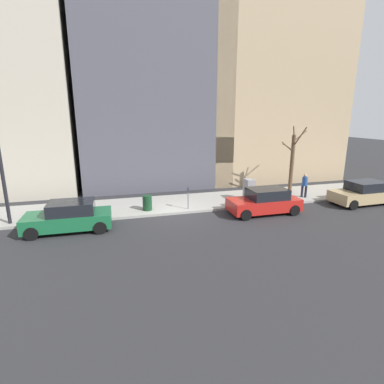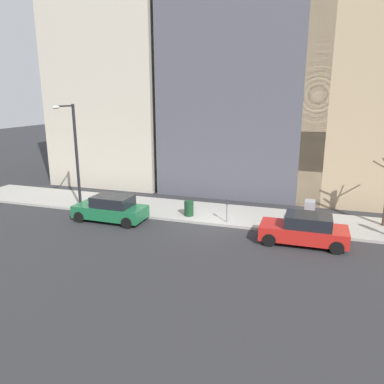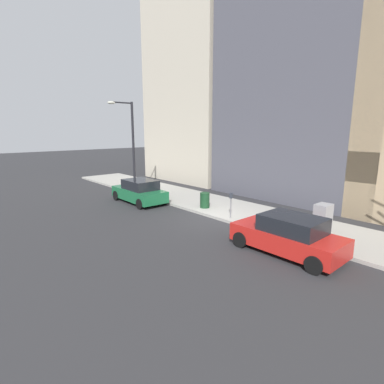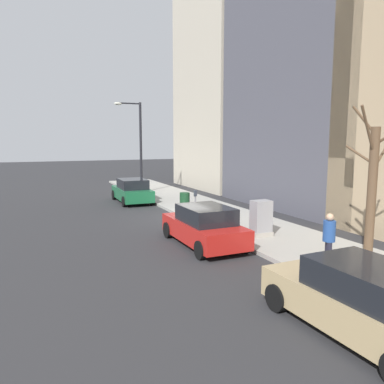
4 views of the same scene
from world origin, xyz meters
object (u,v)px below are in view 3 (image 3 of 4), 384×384
(office_tower_right, at_px, (210,43))
(office_block_center, at_px, (326,79))
(utility_box, at_px, (322,221))
(streetlamp, at_px, (130,139))
(parking_meter, at_px, (231,202))
(trash_bin, at_px, (205,200))
(parked_car_green, at_px, (139,191))
(parked_car_red, at_px, (288,235))

(office_tower_right, bearing_deg, office_block_center, -83.68)
(utility_box, height_order, streetlamp, streetlamp)
(parking_meter, relative_size, trash_bin, 1.50)
(parking_meter, bearing_deg, parked_car_green, 102.40)
(trash_bin, height_order, office_block_center, office_block_center)
(parked_car_green, height_order, office_block_center, office_block_center)
(parking_meter, xyz_separation_m, office_block_center, (10.82, 0.70, 7.28))
(trash_bin, bearing_deg, streetlamp, 94.81)
(trash_bin, bearing_deg, office_block_center, -9.47)
(office_block_center, bearing_deg, parking_meter, -176.30)
(parked_car_green, distance_m, office_tower_right, 16.94)
(office_tower_right, bearing_deg, streetlamp, -170.35)
(streetlamp, distance_m, office_block_center, 14.86)
(office_tower_right, bearing_deg, trash_bin, -135.57)
(parking_meter, distance_m, office_tower_right, 18.94)
(parked_car_red, height_order, parking_meter, parked_car_red)
(parking_meter, bearing_deg, parked_car_red, -110.40)
(office_block_center, bearing_deg, office_tower_right, 96.32)
(parked_car_red, xyz_separation_m, trash_bin, (2.04, 6.71, -0.14))
(parking_meter, xyz_separation_m, utility_box, (0.85, -4.44, -0.13))
(utility_box, bearing_deg, streetlamp, 94.10)
(parked_car_red, height_order, office_block_center, office_block_center)
(parking_meter, height_order, utility_box, utility_box)
(parking_meter, bearing_deg, streetlamp, 90.98)
(parked_car_red, height_order, utility_box, utility_box)
(parked_car_green, distance_m, office_block_center, 15.55)
(parked_car_green, bearing_deg, parked_car_red, -89.69)
(streetlamp, relative_size, office_tower_right, 0.26)
(parked_car_green, height_order, parking_meter, parked_car_green)
(trash_bin, bearing_deg, utility_box, -86.67)
(parked_car_red, distance_m, parked_car_green, 10.89)
(parked_car_green, relative_size, trash_bin, 4.70)
(streetlamp, bearing_deg, parking_meter, -89.02)
(streetlamp, height_order, office_tower_right, office_tower_right)
(parked_car_green, xyz_separation_m, office_block_center, (12.27, -5.90, 7.52))
(parking_meter, bearing_deg, trash_bin, 79.50)
(parked_car_red, xyz_separation_m, parking_meter, (1.59, 4.29, 0.24))
(utility_box, relative_size, office_tower_right, 0.06)
(parking_meter, height_order, trash_bin, parking_meter)
(parked_car_green, relative_size, parking_meter, 3.14)
(office_block_center, relative_size, office_tower_right, 0.65)
(parked_car_red, bearing_deg, parking_meter, 69.51)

